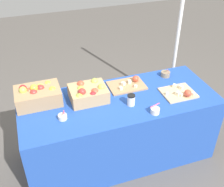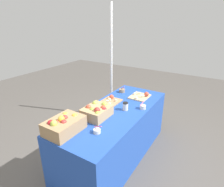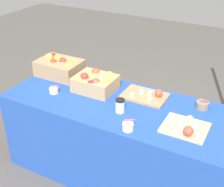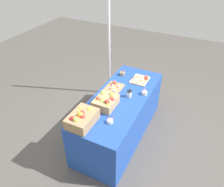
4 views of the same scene
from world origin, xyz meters
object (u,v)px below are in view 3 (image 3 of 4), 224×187
at_px(apple_crate_left, 60,67).
at_px(sample_bowl_mid, 54,90).
at_px(cutting_board_front, 186,128).
at_px(apple_crate_middle, 95,82).
at_px(sample_bowl_near, 128,127).
at_px(coffee_cup, 120,106).
at_px(cutting_board_back, 146,95).
at_px(sample_bowl_far, 202,105).

bearing_deg(apple_crate_left, sample_bowl_mid, -62.29).
bearing_deg(cutting_board_front, apple_crate_middle, 166.42).
relative_size(sample_bowl_near, coffee_cup, 0.91).
height_order(cutting_board_back, sample_bowl_near, sample_bowl_near).
bearing_deg(sample_bowl_mid, apple_crate_left, 117.71).
relative_size(cutting_board_front, cutting_board_back, 0.86).
relative_size(apple_crate_middle, sample_bowl_mid, 3.28).
height_order(apple_crate_left, cutting_board_back, apple_crate_left).
xyz_separation_m(cutting_board_front, sample_bowl_mid, (-1.15, 0.00, 0.00)).
xyz_separation_m(sample_bowl_near, coffee_cup, (-0.16, 0.18, 0.03)).
xyz_separation_m(apple_crate_left, sample_bowl_far, (1.35, 0.04, -0.06)).
distance_m(sample_bowl_near, sample_bowl_far, 0.66).
xyz_separation_m(sample_bowl_far, coffee_cup, (-0.55, -0.35, 0.03)).
height_order(cutting_board_front, coffee_cup, coffee_cup).
relative_size(cutting_board_back, sample_bowl_near, 3.69).
distance_m(cutting_board_front, coffee_cup, 0.52).
xyz_separation_m(cutting_board_back, sample_bowl_far, (0.45, 0.05, 0.01)).
relative_size(apple_crate_left, coffee_cup, 3.74).
xyz_separation_m(sample_bowl_near, sample_bowl_mid, (-0.79, 0.19, -0.00)).
bearing_deg(cutting_board_front, cutting_board_back, 144.16).
bearing_deg(apple_crate_middle, sample_bowl_mid, -144.09).
xyz_separation_m(apple_crate_left, cutting_board_back, (0.89, -0.01, -0.07)).
xyz_separation_m(apple_crate_middle, coffee_cup, (0.35, -0.21, -0.02)).
bearing_deg(coffee_cup, cutting_board_back, 73.52).
relative_size(cutting_board_back, sample_bowl_mid, 3.49).
bearing_deg(cutting_board_front, apple_crate_left, 166.57).
xyz_separation_m(cutting_board_front, sample_bowl_near, (-0.36, -0.19, 0.01)).
height_order(cutting_board_front, cutting_board_back, cutting_board_front).
xyz_separation_m(apple_crate_middle, cutting_board_back, (0.44, 0.10, -0.06)).
bearing_deg(sample_bowl_far, apple_crate_left, -178.38).
bearing_deg(cutting_board_front, sample_bowl_far, 85.26).
height_order(cutting_board_front, sample_bowl_mid, sample_bowl_mid).
bearing_deg(sample_bowl_far, sample_bowl_near, -125.84).
relative_size(cutting_board_front, sample_bowl_near, 3.18).
relative_size(apple_crate_left, sample_bowl_far, 3.76).
bearing_deg(sample_bowl_near, sample_bowl_far, 54.16).
height_order(apple_crate_middle, sample_bowl_far, apple_crate_middle).
bearing_deg(apple_crate_left, sample_bowl_near, -27.59).
height_order(apple_crate_middle, cutting_board_back, apple_crate_middle).
bearing_deg(apple_crate_middle, sample_bowl_far, 9.14).
bearing_deg(sample_bowl_far, cutting_board_front, -94.74).
distance_m(apple_crate_left, sample_bowl_near, 1.08).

